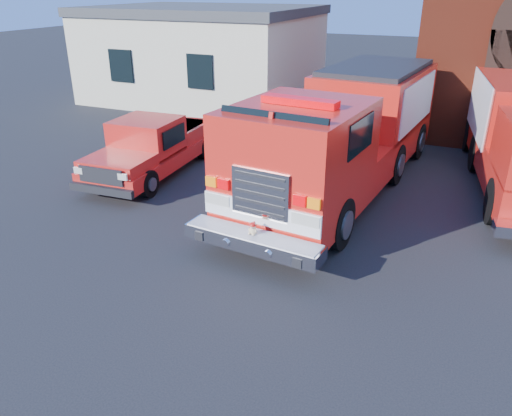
% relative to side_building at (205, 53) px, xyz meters
% --- Properties ---
extents(ground, '(100.00, 100.00, 0.00)m').
position_rel_side_building_xyz_m(ground, '(9.00, -13.00, -2.20)').
color(ground, black).
rests_on(ground, ground).
extents(side_building, '(10.20, 8.20, 4.35)m').
position_rel_side_building_xyz_m(side_building, '(0.00, 0.00, 0.00)').
color(side_building, beige).
rests_on(side_building, ground).
extents(fire_engine, '(3.81, 10.37, 3.13)m').
position_rel_side_building_xyz_m(fire_engine, '(9.50, -9.26, -0.58)').
color(fire_engine, black).
rests_on(fire_engine, ground).
extents(pickup_truck, '(2.20, 5.41, 1.74)m').
position_rel_side_building_xyz_m(pickup_truck, '(3.92, -10.38, -1.38)').
color(pickup_truck, black).
rests_on(pickup_truck, ground).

